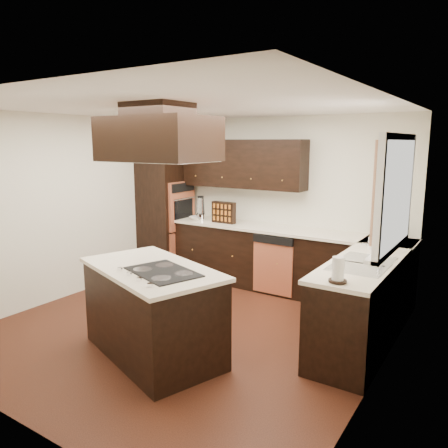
{
  "coord_description": "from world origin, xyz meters",
  "views": [
    {
      "loc": [
        2.94,
        -3.78,
        2.13
      ],
      "look_at": [
        0.1,
        0.6,
        1.15
      ],
      "focal_mm": 35.0,
      "sensor_mm": 36.0,
      "label": 1
    }
  ],
  "objects": [
    {
      "name": "paper_towel",
      "position": [
        1.78,
        -0.17,
        1.03
      ],
      "size": [
        0.14,
        0.14,
        0.23
      ],
      "primitive_type": "cylinder",
      "rotation": [
        0.0,
        0.0,
        0.41
      ],
      "color": "silver",
      "rests_on": "countertop_right"
    },
    {
      "name": "wall_left",
      "position": [
        -2.11,
        0.0,
        1.25
      ],
      "size": [
        0.02,
        4.2,
        2.5
      ],
      "primitive_type": "cube",
      "color": "white",
      "rests_on": "ground"
    },
    {
      "name": "dishwasher_front",
      "position": [
        0.33,
        1.5,
        0.4
      ],
      "size": [
        0.6,
        0.05,
        0.72
      ],
      "primitive_type": "cube",
      "color": "#B95C3B",
      "rests_on": "floor"
    },
    {
      "name": "spice_rack",
      "position": [
        -0.62,
        1.71,
        1.08
      ],
      "size": [
        0.39,
        0.11,
        0.32
      ],
      "primitive_type": "cube",
      "rotation": [
        0.0,
        0.0,
        -0.04
      ],
      "color": "black",
      "rests_on": "countertop_back"
    },
    {
      "name": "curtain_right",
      "position": [
        2.01,
        0.97,
        1.7
      ],
      "size": [
        0.02,
        0.34,
        0.9
      ],
      "primitive_type": "cube",
      "color": "beige",
      "rests_on": "wall_right"
    },
    {
      "name": "range_hood",
      "position": [
        0.1,
        -0.55,
        2.16
      ],
      "size": [
        1.05,
        0.72,
        0.42
      ],
      "primitive_type": "cube",
      "color": "black",
      "rests_on": "ceiling"
    },
    {
      "name": "hood_duct",
      "position": [
        0.1,
        -0.55,
        2.44
      ],
      "size": [
        0.55,
        0.5,
        0.13
      ],
      "primitive_type": "cube",
      "color": "black",
      "rests_on": "ceiling"
    },
    {
      "name": "soap_bottle",
      "position": [
        1.74,
        1.22,
        1.03
      ],
      "size": [
        0.12,
        0.12,
        0.22
      ],
      "primitive_type": "imported",
      "rotation": [
        0.0,
        0.0,
        -0.23
      ],
      "color": "silver",
      "rests_on": "countertop_right"
    },
    {
      "name": "blender_pitcher",
      "position": [
        -1.05,
        1.71,
        1.15
      ],
      "size": [
        0.13,
        0.13,
        0.26
      ],
      "primitive_type": "cone",
      "color": "silver",
      "rests_on": "blender_base"
    },
    {
      "name": "blender_base",
      "position": [
        -1.05,
        1.71,
        0.97
      ],
      "size": [
        0.15,
        0.15,
        0.1
      ],
      "primitive_type": "cylinder",
      "color": "silver",
      "rests_on": "countertop_back"
    },
    {
      "name": "oven_column",
      "position": [
        -1.78,
        1.71,
        1.06
      ],
      "size": [
        0.65,
        0.75,
        2.12
      ],
      "primitive_type": "cube",
      "color": "black",
      "rests_on": "floor"
    },
    {
      "name": "island",
      "position": [
        0.08,
        -0.69,
        0.44
      ],
      "size": [
        1.7,
        1.28,
        0.88
      ],
      "primitive_type": "cube",
      "rotation": [
        0.0,
        0.0,
        -0.34
      ],
      "color": "black",
      "rests_on": "floor"
    },
    {
      "name": "ceiling",
      "position": [
        0.0,
        0.0,
        2.51
      ],
      "size": [
        4.2,
        4.2,
        0.02
      ],
      "primitive_type": "cube",
      "color": "white",
      "rests_on": "ground"
    },
    {
      "name": "sink_rim",
      "position": [
        1.8,
        0.55,
        0.92
      ],
      "size": [
        0.52,
        0.84,
        0.01
      ],
      "primitive_type": "cube",
      "color": "silver",
      "rests_on": "countertop_right"
    },
    {
      "name": "base_cabinets_right",
      "position": [
        1.8,
        0.9,
        0.44
      ],
      "size": [
        0.6,
        2.4,
        0.88
      ],
      "primitive_type": "cube",
      "color": "black",
      "rests_on": "floor"
    },
    {
      "name": "wall_right",
      "position": [
        2.11,
        0.0,
        1.25
      ],
      "size": [
        0.02,
        4.2,
        2.5
      ],
      "primitive_type": "cube",
      "color": "white",
      "rests_on": "ground"
    },
    {
      "name": "window_pane",
      "position": [
        2.1,
        0.55,
        1.65
      ],
      "size": [
        0.0,
        1.2,
        1.0
      ],
      "primitive_type": "cube",
      "color": "white",
      "rests_on": "wall_right"
    },
    {
      "name": "wall_back",
      "position": [
        0.0,
        2.11,
        1.25
      ],
      "size": [
        4.2,
        0.02,
        2.5
      ],
      "primitive_type": "cube",
      "color": "white",
      "rests_on": "ground"
    },
    {
      "name": "wall_front",
      "position": [
        0.0,
        -2.11,
        1.25
      ],
      "size": [
        4.2,
        0.02,
        2.5
      ],
      "primitive_type": "cube",
      "color": "white",
      "rests_on": "ground"
    },
    {
      "name": "countertop_right",
      "position": [
        1.79,
        0.9,
        0.9
      ],
      "size": [
        0.63,
        2.4,
        0.04
      ],
      "primitive_type": "cube",
      "color": "#F5E8CD",
      "rests_on": "base_cabinets_right"
    },
    {
      "name": "island_top",
      "position": [
        0.08,
        -0.69,
        0.9
      ],
      "size": [
        1.77,
        1.35,
        0.04
      ],
      "primitive_type": "cube",
      "rotation": [
        0.0,
        0.0,
        -0.34
      ],
      "color": "#F5E8CD",
      "rests_on": "island"
    },
    {
      "name": "window_frame",
      "position": [
        2.07,
        0.55,
        1.65
      ],
      "size": [
        0.06,
        1.32,
        1.12
      ],
      "primitive_type": "cube",
      "color": "silver",
      "rests_on": "wall_right"
    },
    {
      "name": "mixing_bowl",
      "position": [
        -1.12,
        1.71,
        0.95
      ],
      "size": [
        0.24,
        0.24,
        0.06
      ],
      "primitive_type": "imported",
      "rotation": [
        0.0,
        0.0,
        -0.01
      ],
      "color": "silver",
      "rests_on": "countertop_back"
    },
    {
      "name": "countertop_back",
      "position": [
        0.03,
        1.79,
        0.9
      ],
      "size": [
        2.93,
        0.63,
        0.04
      ],
      "primitive_type": "cube",
      "color": "#F5E8CD",
      "rests_on": "base_cabinets_back"
    },
    {
      "name": "curtain_left",
      "position": [
        2.01,
        0.13,
        1.7
      ],
      "size": [
        0.02,
        0.34,
        0.9
      ],
      "primitive_type": "cube",
      "color": "beige",
      "rests_on": "wall_right"
    },
    {
      "name": "floor",
      "position": [
        0.0,
        0.0,
        -0.01
      ],
      "size": [
        4.2,
        4.2,
        0.02
      ],
      "primitive_type": "cube",
      "color": "#572817",
      "rests_on": "ground"
    },
    {
      "name": "base_cabinets_back",
      "position": [
        0.03,
        1.8,
        0.44
      ],
      "size": [
        2.93,
        0.6,
        0.88
      ],
      "primitive_type": "cube",
      "color": "black",
      "rests_on": "floor"
    },
    {
      "name": "cooktop",
      "position": [
        0.3,
        -0.77,
        0.93
      ],
      "size": [
        0.83,
        0.69,
        0.01
      ],
      "primitive_type": "cube",
      "rotation": [
        0.0,
        0.0,
        -0.34
      ],
      "color": "black",
      "rests_on": "island_top"
    },
    {
      "name": "upper_cabinets",
      "position": [
        -0.43,
        1.93,
        1.81
      ],
      "size": [
        2.0,
        0.34,
        0.72
      ],
      "primitive_type": "cube",
      "color": "black",
      "rests_on": "wall_back"
    },
    {
      "name": "wall_oven_face",
      "position": [
        -1.43,
        1.71,
        1.12
      ],
      "size": [
        0.05,
        0.62,
        0.78
      ],
      "primitive_type": "cube",
      "color": "#B95C3B",
      "rests_on": "oven_column"
    }
  ]
}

